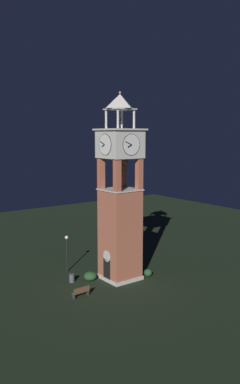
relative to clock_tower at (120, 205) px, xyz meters
name	(u,v)px	position (x,y,z in m)	size (l,w,h in m)	color
ground	(120,278)	(0.00, 0.00, -7.41)	(80.00, 80.00, 0.00)	black
clock_tower	(120,205)	(0.00, 0.00, 0.00)	(3.76, 3.76, 18.09)	#AD5B42
park_bench	(81,292)	(1.70, -5.54, -6.93)	(0.47, 1.61, 0.95)	brown
lamp_post	(67,247)	(-4.78, -3.27, -4.74)	(0.36, 0.36, 3.84)	black
trash_bin	(72,278)	(-1.94, -4.36, -7.01)	(0.52, 0.52, 0.80)	#4C4C51
shrub_near_entry	(90,276)	(-1.26, -2.68, -6.98)	(1.27, 1.27, 0.86)	#234C28
shrub_left_of_tower	(148,273)	(1.27, 2.56, -7.03)	(0.83, 0.83, 0.76)	#234C28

